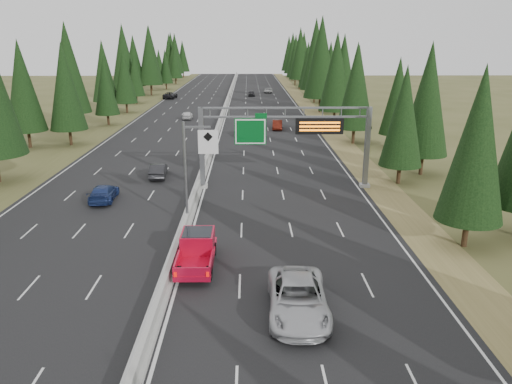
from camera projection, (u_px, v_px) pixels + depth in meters
road at (222, 119)px, 91.77m from camera, size 32.00×260.00×0.08m
shoulder_right at (318, 119)px, 92.05m from camera, size 3.60×260.00×0.06m
shoulder_left at (125, 119)px, 91.50m from camera, size 3.60×260.00×0.06m
median_barrier at (222, 117)px, 91.66m from camera, size 0.70×260.00×0.85m
sign_gantry at (292, 135)px, 47.22m from camera, size 16.75×0.98×7.80m
hov_sign_pole at (193, 166)px, 37.77m from camera, size 2.80×0.50×8.00m
tree_row_right at (351, 71)px, 81.62m from camera, size 12.17×239.01×18.82m
tree_row_left at (90, 70)px, 84.51m from camera, size 11.99×241.21×18.51m
silver_minivan at (298, 298)px, 25.90m from camera, size 3.22×6.70×1.84m
red_pickup at (197, 247)px, 31.83m from camera, size 2.17×6.09×1.98m
car_ahead_green at (241, 131)px, 75.38m from camera, size 1.65×3.96×1.34m
car_ahead_dkred at (277, 125)px, 80.51m from camera, size 1.82×4.50×1.45m
car_ahead_dkgrey at (253, 136)px, 70.99m from camera, size 1.92×4.68×1.36m
car_ahead_white at (268, 90)px, 137.01m from camera, size 2.60×4.85×1.29m
car_ahead_far at (251, 93)px, 128.87m from camera, size 1.73×4.08×1.38m
car_onc_near at (158, 170)px, 52.11m from camera, size 1.89×4.59×1.48m
car_onc_blue at (104, 193)px, 44.54m from camera, size 2.26×5.04×1.43m
car_onc_white at (188, 115)px, 90.94m from camera, size 1.74×4.20×1.42m
car_onc_far at (170, 95)px, 123.57m from camera, size 3.22×6.05×1.62m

